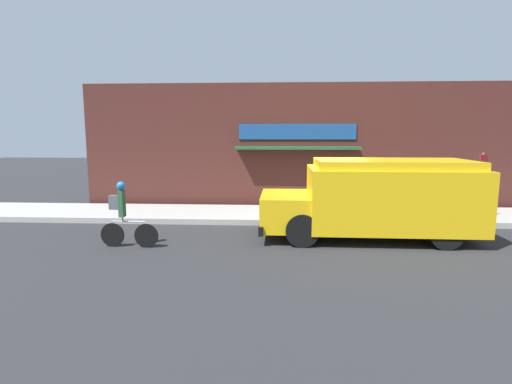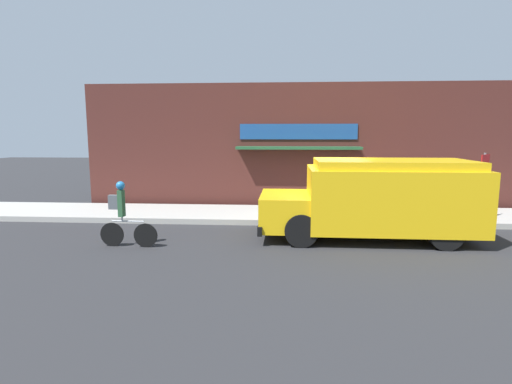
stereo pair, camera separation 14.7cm
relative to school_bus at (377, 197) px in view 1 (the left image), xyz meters
The scene contains 6 objects.
ground_plane 2.18m from the school_bus, 135.34° to the left, with size 70.00×70.00×0.00m, color #2B2B2D.
sidewalk 3.15m from the school_bus, 116.58° to the left, with size 28.00×2.68×0.18m.
storefront 4.70m from the school_bus, 107.27° to the left, with size 17.75×0.79×4.76m.
school_bus is the anchor object (origin of this frame).
cyclist 6.74m from the school_bus, 169.07° to the right, with size 1.51×0.22×1.69m.
stop_sign_post 4.12m from the school_bus, 26.79° to the left, with size 0.45×0.45×2.11m.
Camera 1 is at (-1.37, -12.27, 2.86)m, focal length 28.00 mm.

